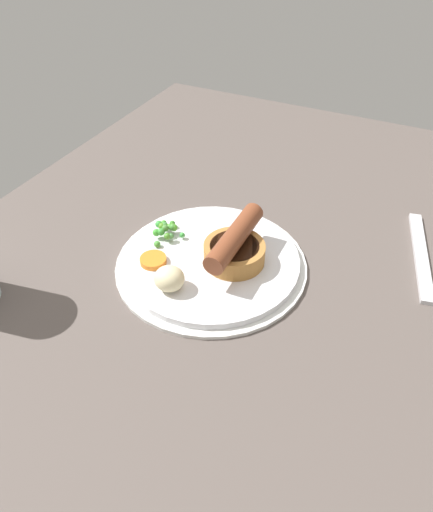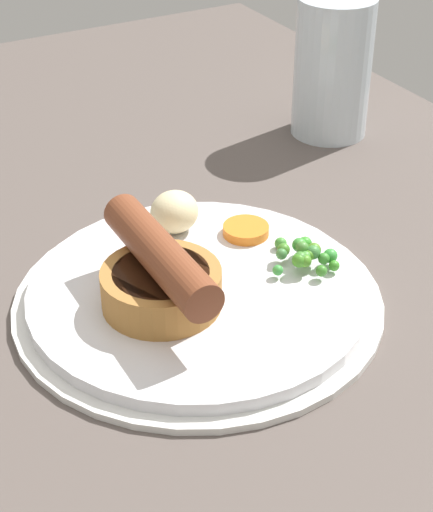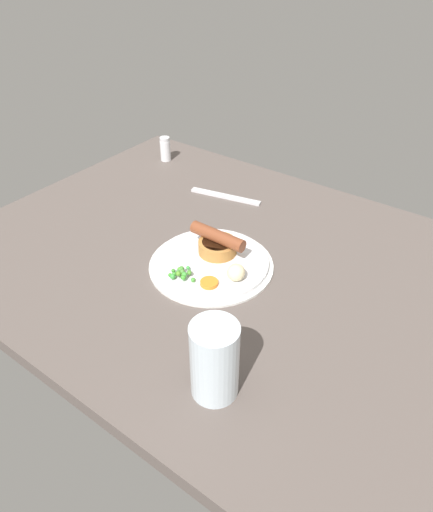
% 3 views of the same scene
% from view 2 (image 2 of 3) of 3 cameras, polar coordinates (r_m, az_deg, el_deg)
% --- Properties ---
extents(dining_table, '(1.10, 0.80, 0.03)m').
position_cam_2_polar(dining_table, '(0.58, -5.17, -4.85)').
color(dining_table, '#564C47').
rests_on(dining_table, ground).
extents(dinner_plate, '(0.24, 0.24, 0.01)m').
position_cam_2_polar(dinner_plate, '(0.57, -1.23, -2.73)').
color(dinner_plate, silver).
rests_on(dinner_plate, dining_table).
extents(sausage_pudding, '(0.12, 0.08, 0.05)m').
position_cam_2_polar(sausage_pudding, '(0.53, -3.73, -1.36)').
color(sausage_pudding, '#AD7538').
rests_on(sausage_pudding, dinner_plate).
extents(pea_pile, '(0.05, 0.05, 0.02)m').
position_cam_2_polar(pea_pile, '(0.58, 5.85, 0.17)').
color(pea_pile, '#4C993B').
rests_on(pea_pile, dinner_plate).
extents(potato_chunk_0, '(0.04, 0.05, 0.03)m').
position_cam_2_polar(potato_chunk_0, '(0.61, -2.82, 2.96)').
color(potato_chunk_0, beige).
rests_on(potato_chunk_0, dinner_plate).
extents(carrot_slice_0, '(0.03, 0.03, 0.01)m').
position_cam_2_polar(carrot_slice_0, '(0.61, 1.97, 1.74)').
color(carrot_slice_0, orange).
rests_on(carrot_slice_0, dinner_plate).
extents(drinking_glass, '(0.07, 0.07, 0.12)m').
position_cam_2_polar(drinking_glass, '(0.79, 7.75, 12.35)').
color(drinking_glass, silver).
rests_on(drinking_glass, dining_table).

